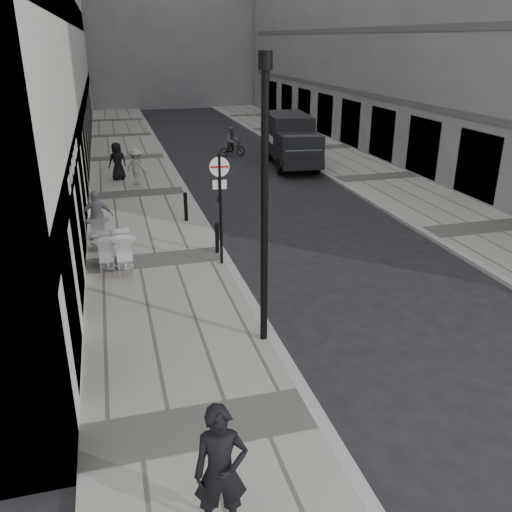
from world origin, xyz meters
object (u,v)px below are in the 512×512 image
(walking_man, at_px, (221,472))
(panel_van, at_px, (291,138))
(lamppost, at_px, (265,193))
(cyclist, at_px, (232,145))
(sign_post, at_px, (220,195))

(walking_man, xyz_separation_m, panel_van, (8.12, 21.19, 0.36))
(lamppost, relative_size, cyclist, 3.55)
(panel_van, xyz_separation_m, cyclist, (-2.35, 3.18, -0.80))
(walking_man, distance_m, sign_post, 9.24)
(sign_post, distance_m, cyclist, 15.95)
(walking_man, relative_size, lamppost, 0.33)
(walking_man, xyz_separation_m, sign_post, (1.90, 8.97, 1.09))
(sign_post, height_order, panel_van, sign_post)
(walking_man, relative_size, sign_post, 0.60)
(lamppost, xyz_separation_m, cyclist, (3.87, 19.78, -2.74))
(walking_man, bearing_deg, panel_van, 77.28)
(walking_man, height_order, cyclist, walking_man)
(sign_post, bearing_deg, cyclist, 82.29)
(lamppost, height_order, panel_van, lamppost)
(walking_man, height_order, panel_van, panel_van)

